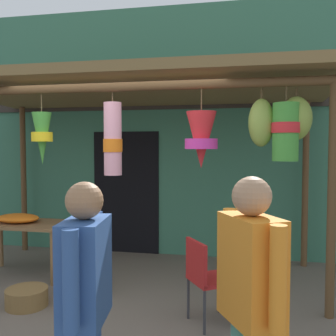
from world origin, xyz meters
TOP-DOWN VIEW (x-y plane):
  - ground_plane at (0.00, 0.00)m, footprint 30.00×30.00m
  - shop_facade at (-0.00, 2.27)m, footprint 11.33×0.29m
  - market_stall_canopy at (0.09, 0.89)m, footprint 5.03×2.26m
  - display_table at (-1.48, 0.75)m, footprint 1.22×0.68m
  - flower_heap_on_table at (-1.55, 0.73)m, footprint 0.59×0.41m
  - folding_chair at (1.08, -0.22)m, footprint 0.55×0.55m
  - wicker_basket_by_table at (-0.46, 0.33)m, footprint 0.54×0.54m
  - wicker_basket_spare at (-0.89, -0.18)m, footprint 0.45×0.45m
  - customer_foreground at (1.49, -1.81)m, footprint 0.39×0.53m
  - shopper_by_bananas at (0.58, -1.94)m, footprint 0.27×0.59m

SIDE VIEW (x-z plane):
  - ground_plane at x=0.00m, z-range 0.00..0.00m
  - wicker_basket_spare at x=-0.89m, z-range 0.00..0.20m
  - wicker_basket_by_table at x=-0.46m, z-range 0.00..0.22m
  - folding_chair at x=1.08m, z-range 0.08..0.92m
  - display_table at x=-1.48m, z-range 0.28..1.01m
  - flower_heap_on_table at x=-1.55m, z-range 0.73..0.84m
  - shopper_by_bananas at x=0.58m, z-range 0.13..1.69m
  - customer_foreground at x=1.49m, z-range 0.14..1.73m
  - shop_facade at x=0.00m, z-range 0.00..3.98m
  - market_stall_canopy at x=0.09m, z-range 1.01..3.67m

